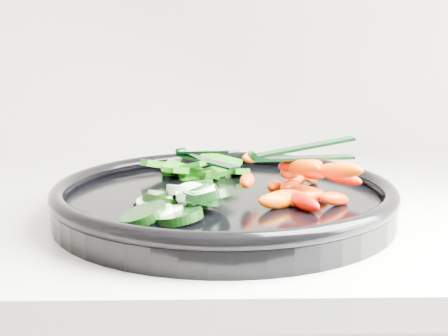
{
  "coord_description": "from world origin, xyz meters",
  "views": [
    {
      "loc": [
        0.16,
        0.95,
        1.13
      ],
      "look_at": [
        0.18,
        1.61,
        0.99
      ],
      "focal_mm": 50.0,
      "sensor_mm": 36.0,
      "label": 1
    }
  ],
  "objects": [
    {
      "name": "tong_carrot",
      "position": [
        0.26,
        1.6,
        1.0
      ],
      "size": [
        0.11,
        0.03,
        0.02
      ],
      "color": "black",
      "rests_on": "carrot_pile"
    },
    {
      "name": "veggie_tray",
      "position": [
        0.18,
        1.61,
        0.95
      ],
      "size": [
        0.45,
        0.45,
        0.04
      ],
      "color": "black",
      "rests_on": "counter"
    },
    {
      "name": "pepper_pile",
      "position": [
        0.14,
        1.71,
        0.96
      ],
      "size": [
        0.14,
        0.09,
        0.04
      ],
      "color": "#15750B",
      "rests_on": "veggie_tray"
    },
    {
      "name": "cucumber_pile",
      "position": [
        0.13,
        1.56,
        0.96
      ],
      "size": [
        0.12,
        0.14,
        0.04
      ],
      "color": "black",
      "rests_on": "veggie_tray"
    },
    {
      "name": "tong_pepper",
      "position": [
        0.16,
        1.7,
        0.98
      ],
      "size": [
        0.08,
        0.1,
        0.02
      ],
      "color": "black",
      "rests_on": "pepper_pile"
    },
    {
      "name": "carrot_pile",
      "position": [
        0.26,
        1.59,
        0.97
      ],
      "size": [
        0.14,
        0.15,
        0.05
      ],
      "color": "#F35900",
      "rests_on": "veggie_tray"
    }
  ]
}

